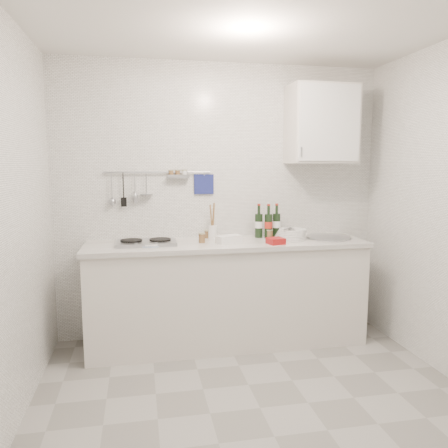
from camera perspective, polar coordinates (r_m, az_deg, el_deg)
name	(u,v)px	position (r m, az deg, el deg)	size (l,w,h in m)	color
floor	(260,408)	(3.12, 4.74, -22.83)	(3.00, 3.00, 0.00)	slate
ceiling	(265,6)	(2.84, 5.37, 26.48)	(3.00, 3.00, 0.00)	silver
back_wall	(221,201)	(4.07, -0.43, 2.99)	(3.00, 0.02, 2.50)	silver
wall_left	(1,226)	(2.71, -27.08, -0.24)	(0.02, 2.80, 2.50)	silver
counter	(228,295)	(3.93, 0.49, -9.31)	(2.44, 0.64, 0.96)	beige
wall_rail	(156,183)	(3.96, -8.89, 5.32)	(0.98, 0.09, 0.34)	#93969B
wall_cabinet	(322,124)	(4.16, 12.63, 12.57)	(0.60, 0.38, 0.70)	beige
plate_stack_hob	(151,244)	(3.70, -9.57, -2.53)	(0.27, 0.27, 0.02)	#4E76B1
plate_stack_sink	(291,234)	(3.97, 8.73, -1.34)	(0.30, 0.29, 0.10)	white
wine_bottles	(268,221)	(4.03, 5.76, 0.41)	(0.24, 0.11, 0.31)	black
butter_dish	(229,239)	(3.75, 0.62, -1.99)	(0.22, 0.11, 0.06)	white
strawberry_punnet	(276,241)	(3.72, 6.77, -2.22)	(0.13, 0.13, 0.05)	#A61218
utensil_crock	(212,230)	(3.98, -1.51, -0.79)	(0.08, 0.08, 0.33)	white
jar_a	(208,234)	(4.01, -2.16, -1.30)	(0.06, 0.06, 0.07)	brown
jar_b	(283,232)	(4.11, 7.75, -1.09)	(0.06, 0.06, 0.08)	brown
jar_c	(269,234)	(4.02, 5.96, -1.27)	(0.06, 0.06, 0.08)	brown
jar_d	(202,238)	(3.76, -2.91, -1.80)	(0.06, 0.06, 0.09)	brown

